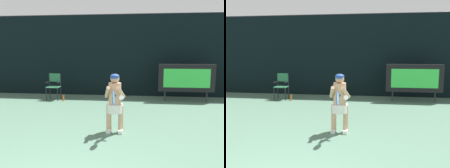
% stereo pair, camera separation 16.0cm
% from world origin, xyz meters
% --- Properties ---
extents(backdrop_screen, '(18.00, 0.12, 3.66)m').
position_xyz_m(backdrop_screen, '(0.00, 8.50, 1.81)').
color(backdrop_screen, black).
rests_on(backdrop_screen, ground).
extents(scoreboard, '(2.20, 0.21, 1.50)m').
position_xyz_m(scoreboard, '(2.97, 7.45, 0.95)').
color(scoreboard, black).
rests_on(scoreboard, ground).
extents(umpire_chair, '(0.52, 0.44, 1.08)m').
position_xyz_m(umpire_chair, '(-2.43, 7.21, 0.62)').
color(umpire_chair, black).
rests_on(umpire_chair, ground).
extents(water_bottle, '(0.07, 0.07, 0.27)m').
position_xyz_m(water_bottle, '(-1.96, 7.00, 0.12)').
color(water_bottle, '#D95E1D').
rests_on(water_bottle, ground).
extents(tennis_player, '(0.53, 0.60, 1.47)m').
position_xyz_m(tennis_player, '(0.53, 3.43, 0.80)').
color(tennis_player, white).
rests_on(tennis_player, ground).
extents(tennis_racket, '(0.03, 0.60, 0.31)m').
position_xyz_m(tennis_racket, '(0.58, 2.81, 0.99)').
color(tennis_racket, black).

